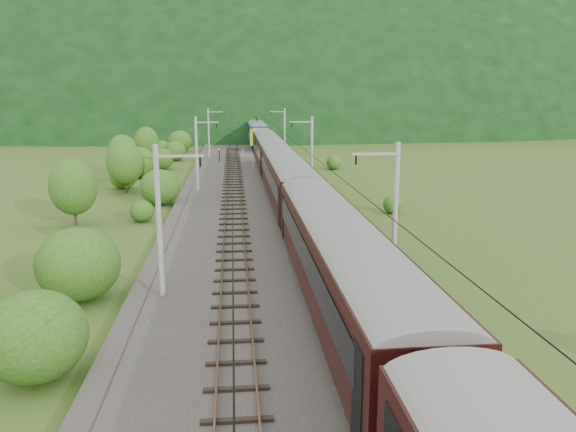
{
  "coord_description": "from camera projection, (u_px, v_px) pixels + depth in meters",
  "views": [
    {
      "loc": [
        -2.35,
        -28.51,
        10.84
      ],
      "look_at": [
        1.29,
        8.5,
        2.6
      ],
      "focal_mm": 35.0,
      "sensor_mm": 36.0,
      "label": 1
    }
  ],
  "objects": [
    {
      "name": "ground",
      "position": [
        280.0,
        297.0,
        30.27
      ],
      "size": [
        600.0,
        600.0,
        0.0
      ],
      "primitive_type": "plane",
      "color": "#365119",
      "rests_on": "ground"
    },
    {
      "name": "railbed",
      "position": [
        268.0,
        245.0,
        39.95
      ],
      "size": [
        14.0,
        220.0,
        0.3
      ],
      "primitive_type": "cube",
      "color": "#38332D",
      "rests_on": "ground"
    },
    {
      "name": "track_left",
      "position": [
        234.0,
        243.0,
        39.67
      ],
      "size": [
        2.4,
        220.0,
        0.27
      ],
      "color": "brown",
      "rests_on": "railbed"
    },
    {
      "name": "track_right",
      "position": [
        301.0,
        242.0,
        40.13
      ],
      "size": [
        2.4,
        220.0,
        0.27
      ],
      "color": "brown",
      "rests_on": "railbed"
    },
    {
      "name": "catenary_left",
      "position": [
        197.0,
        153.0,
        59.8
      ],
      "size": [
        2.54,
        192.28,
        8.0
      ],
      "color": "gray",
      "rests_on": "railbed"
    },
    {
      "name": "catenary_right",
      "position": [
        311.0,
        152.0,
        60.97
      ],
      "size": [
        2.54,
        192.28,
        8.0
      ],
      "color": "gray",
      "rests_on": "railbed"
    },
    {
      "name": "overhead_wires",
      "position": [
        267.0,
        148.0,
        38.45
      ],
      "size": [
        4.83,
        198.0,
        0.03
      ],
      "color": "black",
      "rests_on": "ground"
    },
    {
      "name": "mountain_main",
      "position": [
        237.0,
        114.0,
        282.89
      ],
      "size": [
        504.0,
        360.0,
        244.0
      ],
      "primitive_type": "ellipsoid",
      "color": "black",
      "rests_on": "ground"
    },
    {
      "name": "mountain_ridge",
      "position": [
        19.0,
        112.0,
        310.3
      ],
      "size": [
        336.0,
        280.0,
        132.0
      ],
      "primitive_type": "ellipsoid",
      "color": "black",
      "rests_on": "ground"
    },
    {
      "name": "train",
      "position": [
        305.0,
        198.0,
        37.47
      ],
      "size": [
        3.32,
        158.63,
        5.79
      ],
      "color": "black",
      "rests_on": "ground"
    },
    {
      "name": "hazard_post_near",
      "position": [
        243.0,
        153.0,
        92.5
      ],
      "size": [
        0.15,
        0.15,
        1.39
      ],
      "primitive_type": "cylinder",
      "color": "red",
      "rests_on": "railbed"
    },
    {
      "name": "hazard_post_far",
      "position": [
        253.0,
        163.0,
        78.72
      ],
      "size": [
        0.18,
        0.18,
        1.65
      ],
      "primitive_type": "cylinder",
      "color": "red",
      "rests_on": "railbed"
    },
    {
      "name": "signal",
      "position": [
        219.0,
        154.0,
        86.12
      ],
      "size": [
        0.23,
        0.23,
        2.06
      ],
      "color": "black",
      "rests_on": "railbed"
    },
    {
      "name": "vegetation_left",
      "position": [
        89.0,
        201.0,
        44.22
      ],
      "size": [
        13.06,
        150.21,
        6.83
      ],
      "color": "#1E4C14",
      "rests_on": "ground"
    },
    {
      "name": "vegetation_right",
      "position": [
        502.0,
        280.0,
        30.25
      ],
      "size": [
        5.31,
        94.89,
        2.11
      ],
      "color": "#1E4C14",
      "rests_on": "ground"
    }
  ]
}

